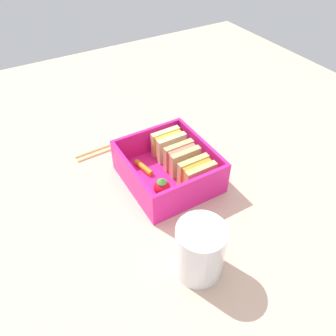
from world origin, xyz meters
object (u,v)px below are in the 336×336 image
Objects in this scene: sandwich_center_left at (182,159)px; carrot_stick_far_left at (144,167)px; chopstick_pair at (127,140)px; sandwich_center at (197,174)px; strawberry_far_left at (162,187)px; drinking_glass at (200,250)px; sandwich_left at (169,145)px.

sandwich_center_left is 7.00cm from carrot_stick_far_left.
sandwich_center_left is at bearing 17.51° from chopstick_pair.
carrot_stick_far_left is at bearing -118.79° from sandwich_center_left.
sandwich_center reaches higher than strawberry_far_left.
drinking_glass reaches higher than strawberry_far_left.
chopstick_pair is (-13.64, -4.30, -3.24)cm from sandwich_center_left.
chopstick_pair is (-10.40, 1.60, -1.35)cm from carrot_stick_far_left.
sandwich_center is at bearing 0.00° from sandwich_center_left.
sandwich_center_left is (4.57, 0.00, 0.00)cm from sandwich_left.
chopstick_pair is (-17.18, 1.69, -2.35)cm from strawberry_far_left.
chopstick_pair is at bearing 171.26° from carrot_stick_far_left.
chopstick_pair is 2.55× the size of drinking_glass.
carrot_stick_far_left is at bearing -77.33° from sandwich_left.
sandwich_center is (9.14, 0.00, 0.00)cm from sandwich_left.
sandwich_center_left is at bearing 154.77° from drinking_glass.
sandwich_left is at bearing 180.00° from sandwich_center_left.
carrot_stick_far_left is 1.27× the size of strawberry_far_left.
sandwich_center is 6.15cm from strawberry_far_left.
strawberry_far_left is (-1.04, -5.99, -0.89)cm from sandwich_center.
strawberry_far_left is (8.11, -5.99, -0.89)cm from sandwich_left.
sandwich_left is 0.26× the size of chopstick_pair.
strawberry_far_left reaches higher than carrot_stick_far_left.
drinking_glass is (17.20, -8.11, 0.68)cm from sandwich_center_left.
chopstick_pair is (-9.07, -4.30, -3.24)cm from sandwich_left.
chopstick_pair is 31.33cm from drinking_glass.
sandwich_center reaches higher than carrot_stick_far_left.
carrot_stick_far_left is 0.50× the size of drinking_glass.
sandwich_left is 10.12cm from strawberry_far_left.
sandwich_center_left is 4.57cm from sandwich_center.
sandwich_center_left is 1.67× the size of strawberry_far_left.
sandwich_center is at bearing 0.00° from sandwich_left.
sandwich_center_left is 14.67cm from chopstick_pair.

